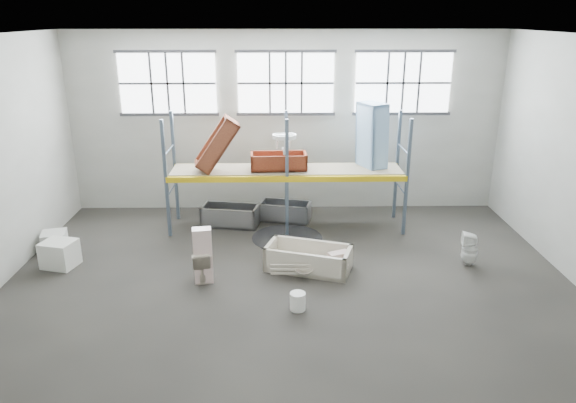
{
  "coord_description": "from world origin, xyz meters",
  "views": [
    {
      "loc": [
        -0.2,
        -9.75,
        5.37
      ],
      "look_at": [
        0.0,
        1.5,
        1.4
      ],
      "focal_mm": 33.21,
      "sensor_mm": 36.0,
      "label": 1
    }
  ],
  "objects_px": {
    "blue_tub_upright": "(372,136)",
    "bathtub_beige": "(308,258)",
    "toilet_beige": "(201,264)",
    "toilet_white": "(470,249)",
    "bucket": "(298,301)",
    "steel_tub_left": "(230,215)",
    "carton_near": "(60,254)",
    "rust_tub_flat": "(279,161)",
    "steel_tub_right": "(285,211)",
    "cistern_tall": "(203,255)"
  },
  "relations": [
    {
      "from": "blue_tub_upright",
      "to": "bathtub_beige",
      "type": "bearing_deg",
      "value": -122.48
    },
    {
      "from": "toilet_beige",
      "to": "bathtub_beige",
      "type": "bearing_deg",
      "value": 178.34
    },
    {
      "from": "toilet_white",
      "to": "bucket",
      "type": "relative_size",
      "value": 2.22
    },
    {
      "from": "steel_tub_left",
      "to": "blue_tub_upright",
      "type": "distance_m",
      "value": 4.28
    },
    {
      "from": "carton_near",
      "to": "steel_tub_left",
      "type": "bearing_deg",
      "value": 33.69
    },
    {
      "from": "toilet_white",
      "to": "steel_tub_left",
      "type": "xyz_separation_m",
      "value": [
        -5.58,
        2.52,
        -0.12
      ]
    },
    {
      "from": "toilet_white",
      "to": "steel_tub_left",
      "type": "height_order",
      "value": "toilet_white"
    },
    {
      "from": "bucket",
      "to": "carton_near",
      "type": "bearing_deg",
      "value": 159.47
    },
    {
      "from": "blue_tub_upright",
      "to": "bucket",
      "type": "bearing_deg",
      "value": -114.64
    },
    {
      "from": "steel_tub_left",
      "to": "carton_near",
      "type": "relative_size",
      "value": 2.13
    },
    {
      "from": "toilet_beige",
      "to": "steel_tub_left",
      "type": "xyz_separation_m",
      "value": [
        0.36,
        3.09,
        -0.07
      ]
    },
    {
      "from": "rust_tub_flat",
      "to": "steel_tub_right",
      "type": "bearing_deg",
      "value": 72.32
    },
    {
      "from": "toilet_beige",
      "to": "carton_near",
      "type": "relative_size",
      "value": 0.99
    },
    {
      "from": "bucket",
      "to": "carton_near",
      "type": "height_order",
      "value": "carton_near"
    },
    {
      "from": "toilet_white",
      "to": "carton_near",
      "type": "height_order",
      "value": "toilet_white"
    },
    {
      "from": "bucket",
      "to": "carton_near",
      "type": "xyz_separation_m",
      "value": [
        -5.27,
        1.97,
        0.12
      ]
    },
    {
      "from": "toilet_beige",
      "to": "steel_tub_left",
      "type": "distance_m",
      "value": 3.11
    },
    {
      "from": "bathtub_beige",
      "to": "toilet_white",
      "type": "relative_size",
      "value": 2.36
    },
    {
      "from": "steel_tub_right",
      "to": "rust_tub_flat",
      "type": "xyz_separation_m",
      "value": [
        -0.17,
        -0.54,
        1.57
      ]
    },
    {
      "from": "toilet_beige",
      "to": "cistern_tall",
      "type": "bearing_deg",
      "value": 109.44
    },
    {
      "from": "bathtub_beige",
      "to": "rust_tub_flat",
      "type": "distance_m",
      "value": 3.02
    },
    {
      "from": "steel_tub_left",
      "to": "rust_tub_flat",
      "type": "bearing_deg",
      "value": -7.04
    },
    {
      "from": "toilet_white",
      "to": "toilet_beige",
      "type": "bearing_deg",
      "value": -75.08
    },
    {
      "from": "steel_tub_left",
      "to": "rust_tub_flat",
      "type": "distance_m",
      "value": 2.03
    },
    {
      "from": "bathtub_beige",
      "to": "steel_tub_right",
      "type": "xyz_separation_m",
      "value": [
        -0.47,
        3.04,
        -0.02
      ]
    },
    {
      "from": "bathtub_beige",
      "to": "bucket",
      "type": "relative_size",
      "value": 5.24
    },
    {
      "from": "cistern_tall",
      "to": "blue_tub_upright",
      "type": "relative_size",
      "value": 0.7
    },
    {
      "from": "cistern_tall",
      "to": "toilet_white",
      "type": "distance_m",
      "value": 5.92
    },
    {
      "from": "bathtub_beige",
      "to": "steel_tub_left",
      "type": "height_order",
      "value": "same"
    },
    {
      "from": "bathtub_beige",
      "to": "steel_tub_right",
      "type": "height_order",
      "value": "bathtub_beige"
    },
    {
      "from": "cistern_tall",
      "to": "bucket",
      "type": "distance_m",
      "value": 2.31
    },
    {
      "from": "toilet_white",
      "to": "steel_tub_right",
      "type": "distance_m",
      "value": 5.03
    },
    {
      "from": "cistern_tall",
      "to": "carton_near",
      "type": "xyz_separation_m",
      "value": [
        -3.33,
        0.8,
        -0.31
      ]
    },
    {
      "from": "bathtub_beige",
      "to": "cistern_tall",
      "type": "bearing_deg",
      "value": -148.46
    },
    {
      "from": "steel_tub_right",
      "to": "steel_tub_left",
      "type": "bearing_deg",
      "value": -165.73
    },
    {
      "from": "cistern_tall",
      "to": "carton_near",
      "type": "relative_size",
      "value": 1.74
    },
    {
      "from": "bathtub_beige",
      "to": "steel_tub_left",
      "type": "distance_m",
      "value": 3.31
    },
    {
      "from": "bucket",
      "to": "toilet_beige",
      "type": "bearing_deg",
      "value": 147.24
    },
    {
      "from": "rust_tub_flat",
      "to": "blue_tub_upright",
      "type": "bearing_deg",
      "value": 6.23
    },
    {
      "from": "toilet_white",
      "to": "carton_near",
      "type": "xyz_separation_m",
      "value": [
        -9.2,
        0.11,
        -0.09
      ]
    },
    {
      "from": "steel_tub_right",
      "to": "blue_tub_upright",
      "type": "relative_size",
      "value": 0.79
    },
    {
      "from": "bathtub_beige",
      "to": "toilet_white",
      "type": "height_order",
      "value": "toilet_white"
    },
    {
      "from": "toilet_white",
      "to": "steel_tub_right",
      "type": "height_order",
      "value": "toilet_white"
    },
    {
      "from": "toilet_white",
      "to": "bathtub_beige",
      "type": "bearing_deg",
      "value": -78.2
    },
    {
      "from": "cistern_tall",
      "to": "steel_tub_right",
      "type": "bearing_deg",
      "value": 55.15
    },
    {
      "from": "blue_tub_upright",
      "to": "carton_near",
      "type": "height_order",
      "value": "blue_tub_upright"
    },
    {
      "from": "rust_tub_flat",
      "to": "cistern_tall",
      "type": "bearing_deg",
      "value": -117.63
    },
    {
      "from": "bathtub_beige",
      "to": "rust_tub_flat",
      "type": "height_order",
      "value": "rust_tub_flat"
    },
    {
      "from": "toilet_beige",
      "to": "rust_tub_flat",
      "type": "bearing_deg",
      "value": -131.61
    },
    {
      "from": "cistern_tall",
      "to": "toilet_beige",
      "type": "bearing_deg",
      "value": 112.72
    }
  ]
}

